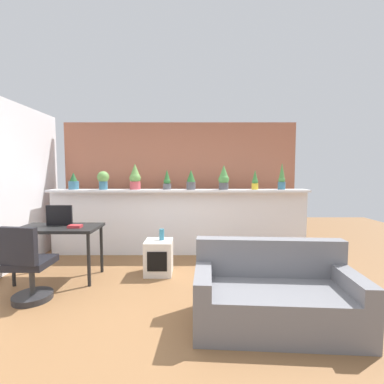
{
  "coord_description": "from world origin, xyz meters",
  "views": [
    {
      "loc": [
        0.24,
        -2.85,
        1.51
      ],
      "look_at": [
        0.24,
        1.16,
        1.21
      ],
      "focal_mm": 25.01,
      "sensor_mm": 36.0,
      "label": 1
    }
  ],
  "objects_px": {
    "vase_on_shelf": "(162,234)",
    "potted_plant_6": "(255,181)",
    "potted_plant_3": "(167,181)",
    "potted_plant_0": "(74,182)",
    "potted_plant_4": "(191,180)",
    "couch": "(274,296)",
    "desk": "(60,232)",
    "potted_plant_1": "(104,179)",
    "office_chair": "(28,269)",
    "tv_monitor": "(60,215)",
    "book_on_desk": "(76,226)",
    "side_cube_shelf": "(159,257)",
    "potted_plant_7": "(282,178)",
    "potted_plant_2": "(135,177)",
    "potted_plant_5": "(224,178)"
  },
  "relations": [
    {
      "from": "potted_plant_1",
      "to": "office_chair",
      "type": "xyz_separation_m",
      "value": [
        -0.31,
        -1.77,
        -1.0
      ]
    },
    {
      "from": "couch",
      "to": "potted_plant_3",
      "type": "bearing_deg",
      "value": 119.17
    },
    {
      "from": "potted_plant_4",
      "to": "couch",
      "type": "height_order",
      "value": "potted_plant_4"
    },
    {
      "from": "potted_plant_1",
      "to": "potted_plant_6",
      "type": "distance_m",
      "value": 2.72
    },
    {
      "from": "office_chair",
      "to": "potted_plant_0",
      "type": "bearing_deg",
      "value": 97.73
    },
    {
      "from": "potted_plant_4",
      "to": "tv_monitor",
      "type": "relative_size",
      "value": 0.98
    },
    {
      "from": "desk",
      "to": "potted_plant_2",
      "type": "bearing_deg",
      "value": 53.34
    },
    {
      "from": "potted_plant_3",
      "to": "couch",
      "type": "height_order",
      "value": "potted_plant_3"
    },
    {
      "from": "potted_plant_5",
      "to": "desk",
      "type": "bearing_deg",
      "value": -155.99
    },
    {
      "from": "potted_plant_1",
      "to": "desk",
      "type": "relative_size",
      "value": 0.3
    },
    {
      "from": "potted_plant_0",
      "to": "tv_monitor",
      "type": "bearing_deg",
      "value": -76.79
    },
    {
      "from": "office_chair",
      "to": "tv_monitor",
      "type": "bearing_deg",
      "value": 90.0
    },
    {
      "from": "desk",
      "to": "couch",
      "type": "xyz_separation_m",
      "value": [
        2.68,
        -1.14,
        -0.38
      ]
    },
    {
      "from": "potted_plant_0",
      "to": "potted_plant_3",
      "type": "xyz_separation_m",
      "value": [
        1.69,
        -0.01,
        0.02
      ]
    },
    {
      "from": "desk",
      "to": "couch",
      "type": "distance_m",
      "value": 2.93
    },
    {
      "from": "vase_on_shelf",
      "to": "potted_plant_6",
      "type": "bearing_deg",
      "value": 28.46
    },
    {
      "from": "potted_plant_0",
      "to": "book_on_desk",
      "type": "relative_size",
      "value": 1.78
    },
    {
      "from": "desk",
      "to": "potted_plant_6",
      "type": "bearing_deg",
      "value": 19.98
    },
    {
      "from": "potted_plant_4",
      "to": "potted_plant_1",
      "type": "bearing_deg",
      "value": 179.79
    },
    {
      "from": "potted_plant_4",
      "to": "couch",
      "type": "distance_m",
      "value": 2.61
    },
    {
      "from": "potted_plant_0",
      "to": "vase_on_shelf",
      "type": "distance_m",
      "value": 2.06
    },
    {
      "from": "potted_plant_5",
      "to": "desk",
      "type": "height_order",
      "value": "potted_plant_5"
    },
    {
      "from": "potted_plant_0",
      "to": "potted_plant_1",
      "type": "distance_m",
      "value": 0.56
    },
    {
      "from": "potted_plant_1",
      "to": "desk",
      "type": "bearing_deg",
      "value": -104.18
    },
    {
      "from": "potted_plant_0",
      "to": "office_chair",
      "type": "xyz_separation_m",
      "value": [
        0.25,
        -1.82,
        -0.94
      ]
    },
    {
      "from": "potted_plant_0",
      "to": "potted_plant_6",
      "type": "distance_m",
      "value": 3.27
    },
    {
      "from": "potted_plant_6",
      "to": "book_on_desk",
      "type": "bearing_deg",
      "value": -157.0
    },
    {
      "from": "potted_plant_0",
      "to": "desk",
      "type": "distance_m",
      "value": 1.34
    },
    {
      "from": "potted_plant_3",
      "to": "vase_on_shelf",
      "type": "bearing_deg",
      "value": -90.06
    },
    {
      "from": "potted_plant_3",
      "to": "couch",
      "type": "bearing_deg",
      "value": -60.83
    },
    {
      "from": "potted_plant_6",
      "to": "potted_plant_7",
      "type": "height_order",
      "value": "potted_plant_7"
    },
    {
      "from": "potted_plant_4",
      "to": "side_cube_shelf",
      "type": "distance_m",
      "value": 1.51
    },
    {
      "from": "potted_plant_4",
      "to": "potted_plant_6",
      "type": "distance_m",
      "value": 1.15
    },
    {
      "from": "potted_plant_3",
      "to": "desk",
      "type": "relative_size",
      "value": 0.33
    },
    {
      "from": "potted_plant_2",
      "to": "potted_plant_4",
      "type": "distance_m",
      "value": 1.01
    },
    {
      "from": "potted_plant_2",
      "to": "potted_plant_4",
      "type": "xyz_separation_m",
      "value": [
        1.01,
        -0.05,
        -0.05
      ]
    },
    {
      "from": "tv_monitor",
      "to": "potted_plant_0",
      "type": "bearing_deg",
      "value": 103.21
    },
    {
      "from": "potted_plant_2",
      "to": "office_chair",
      "type": "bearing_deg",
      "value": -115.62
    },
    {
      "from": "potted_plant_3",
      "to": "potted_plant_4",
      "type": "bearing_deg",
      "value": -6.28
    },
    {
      "from": "potted_plant_3",
      "to": "office_chair",
      "type": "xyz_separation_m",
      "value": [
        -1.45,
        -1.81,
        -0.96
      ]
    },
    {
      "from": "potted_plant_5",
      "to": "book_on_desk",
      "type": "relative_size",
      "value": 2.53
    },
    {
      "from": "potted_plant_4",
      "to": "tv_monitor",
      "type": "height_order",
      "value": "potted_plant_4"
    },
    {
      "from": "potted_plant_3",
      "to": "potted_plant_6",
      "type": "distance_m",
      "value": 1.58
    },
    {
      "from": "potted_plant_3",
      "to": "potted_plant_0",
      "type": "bearing_deg",
      "value": 179.8
    },
    {
      "from": "office_chair",
      "to": "book_on_desk",
      "type": "height_order",
      "value": "office_chair"
    },
    {
      "from": "potted_plant_0",
      "to": "office_chair",
      "type": "relative_size",
      "value": 0.34
    },
    {
      "from": "potted_plant_7",
      "to": "side_cube_shelf",
      "type": "distance_m",
      "value": 2.58
    },
    {
      "from": "potted_plant_2",
      "to": "potted_plant_6",
      "type": "distance_m",
      "value": 2.16
    },
    {
      "from": "potted_plant_2",
      "to": "book_on_desk",
      "type": "distance_m",
      "value": 1.48
    },
    {
      "from": "office_chair",
      "to": "side_cube_shelf",
      "type": "relative_size",
      "value": 1.82
    }
  ]
}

